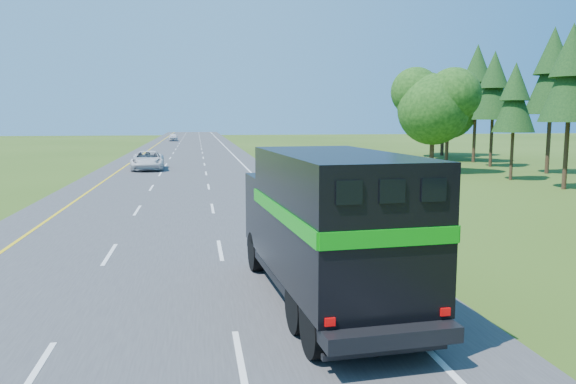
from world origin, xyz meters
name	(u,v)px	position (x,y,z in m)	size (l,w,h in m)	color
road	(184,171)	(0.00, 50.00, 0.02)	(15.00, 260.00, 0.04)	#38383A
lane_markings	(184,170)	(0.00, 50.00, 0.04)	(11.15, 260.00, 0.01)	yellow
horse_truck	(327,224)	(4.15, 13.94, 2.04)	(3.21, 8.59, 3.73)	black
white_suv	(148,160)	(-3.12, 51.13, 0.86)	(2.71, 5.87, 1.63)	silver
far_car	(173,137)	(-3.31, 112.14, 0.76)	(1.69, 4.20, 1.43)	silver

